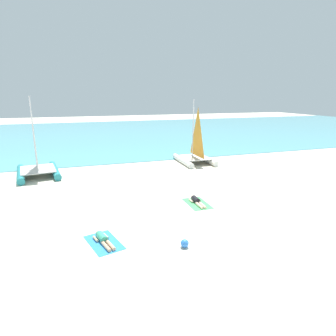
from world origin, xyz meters
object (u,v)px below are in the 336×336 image
at_px(beach_ball, 185,243).
at_px(towel_left, 104,242).
at_px(sailboat_white, 195,154).
at_px(sunbather_right, 197,201).
at_px(sunbather_left, 103,239).
at_px(sailboat_teal, 37,165).
at_px(towel_right, 197,203).

bearing_deg(beach_ball, towel_left, 155.18).
height_order(sailboat_white, beach_ball, sailboat_white).
bearing_deg(towel_left, beach_ball, -24.82).
bearing_deg(sunbather_right, sunbather_left, -152.62).
bearing_deg(towel_left, sunbather_right, 27.77).
height_order(towel_left, beach_ball, beach_ball).
height_order(sunbather_right, beach_ball, beach_ball).
distance_m(sailboat_teal, sunbather_right, 12.28).
xyz_separation_m(sunbather_right, beach_ball, (-2.36, -4.15, 0.03)).
height_order(sunbather_left, sunbather_right, same).
bearing_deg(towel_left, sailboat_teal, 106.62).
bearing_deg(towel_right, towel_left, -152.79).
height_order(sailboat_teal, towel_right, sailboat_teal).
xyz_separation_m(towel_left, sunbather_right, (5.30, 2.79, 0.13)).
xyz_separation_m(towel_left, towel_right, (5.30, 2.72, 0.00)).
height_order(sailboat_white, towel_right, sailboat_white).
height_order(sunbather_left, towel_right, sunbather_left).
height_order(sailboat_teal, sunbather_right, sailboat_teal).
relative_size(towel_left, beach_ball, 5.80).
bearing_deg(sailboat_white, beach_ball, -114.20).
distance_m(sailboat_white, sunbather_left, 14.76).
bearing_deg(towel_right, sailboat_teal, 135.03).
bearing_deg(sunbather_left, towel_right, 11.72).
relative_size(sunbather_left, beach_ball, 4.74).
height_order(towel_left, sunbather_right, sunbather_right).
distance_m(sunbather_left, beach_ball, 3.28).
distance_m(towel_left, sunbather_left, 0.14).
xyz_separation_m(sailboat_white, sunbather_right, (-3.78, -8.89, -0.67)).
xyz_separation_m(sailboat_teal, towel_right, (8.70, -8.69, -0.84)).
height_order(towel_left, sunbather_left, sunbather_left).
relative_size(sailboat_white, sunbather_left, 3.45).
bearing_deg(sunbather_left, beach_ball, -40.57).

